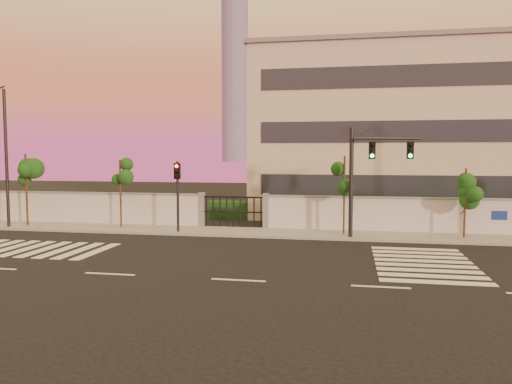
# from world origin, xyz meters

# --- Properties ---
(ground) EXTENTS (120.00, 120.00, 0.00)m
(ground) POSITION_xyz_m (0.00, 0.00, 0.00)
(ground) COLOR black
(ground) RESTS_ON ground
(sidewalk) EXTENTS (60.00, 3.00, 0.15)m
(sidewalk) POSITION_xyz_m (0.00, 10.50, 0.07)
(sidewalk) COLOR gray
(sidewalk) RESTS_ON ground
(perimeter_wall) EXTENTS (60.00, 0.36, 2.20)m
(perimeter_wall) POSITION_xyz_m (0.10, 12.00, 1.07)
(perimeter_wall) COLOR #BABCC2
(perimeter_wall) RESTS_ON ground
(hedge_row) EXTENTS (41.00, 4.25, 1.80)m
(hedge_row) POSITION_xyz_m (1.17, 14.74, 0.82)
(hedge_row) COLOR #0F3415
(hedge_row) RESTS_ON ground
(institutional_building) EXTENTS (24.40, 12.40, 12.25)m
(institutional_building) POSITION_xyz_m (9.00, 21.99, 6.16)
(institutional_building) COLOR beige
(institutional_building) RESTS_ON ground
(distant_skyscraper) EXTENTS (16.00, 16.00, 118.00)m
(distant_skyscraper) POSITION_xyz_m (-65.00, 280.00, 61.98)
(distant_skyscraper) COLOR slate
(distant_skyscraper) RESTS_ON ground
(road_markings) EXTENTS (57.00, 7.62, 0.02)m
(road_markings) POSITION_xyz_m (-1.58, 3.76, 0.01)
(road_markings) COLOR silver
(road_markings) RESTS_ON ground
(street_tree_b) EXTENTS (1.61, 1.28, 4.56)m
(street_tree_b) POSITION_xyz_m (-15.67, 10.25, 3.36)
(street_tree_b) COLOR #382314
(street_tree_b) RESTS_ON ground
(street_tree_c) EXTENTS (1.32, 1.05, 4.21)m
(street_tree_c) POSITION_xyz_m (-9.64, 10.64, 3.10)
(street_tree_c) COLOR #382314
(street_tree_c) RESTS_ON ground
(street_tree_d) EXTENTS (1.33, 1.05, 4.46)m
(street_tree_d) POSITION_xyz_m (3.64, 10.40, 3.28)
(street_tree_d) COLOR #382314
(street_tree_d) RESTS_ON ground
(street_tree_e) EXTENTS (1.35, 1.07, 3.81)m
(street_tree_e) POSITION_xyz_m (9.93, 10.48, 2.81)
(street_tree_e) COLOR #382314
(street_tree_e) RESTS_ON ground
(traffic_signal_main) EXTENTS (3.69, 1.29, 5.94)m
(traffic_signal_main) POSITION_xyz_m (4.73, 9.53, 3.76)
(traffic_signal_main) COLOR black
(traffic_signal_main) RESTS_ON ground
(traffic_signal_secondary) EXTENTS (0.32, 0.33, 4.14)m
(traffic_signal_secondary) POSITION_xyz_m (-5.67, 9.56, 2.63)
(traffic_signal_secondary) COLOR black
(traffic_signal_secondary) RESTS_ON ground
(streetlight_west) EXTENTS (0.53, 2.13, 8.83)m
(streetlight_west) POSITION_xyz_m (-16.48, 9.35, 4.77)
(streetlight_west) COLOR black
(streetlight_west) RESTS_ON ground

